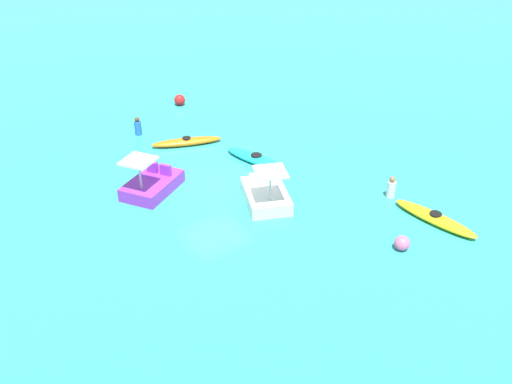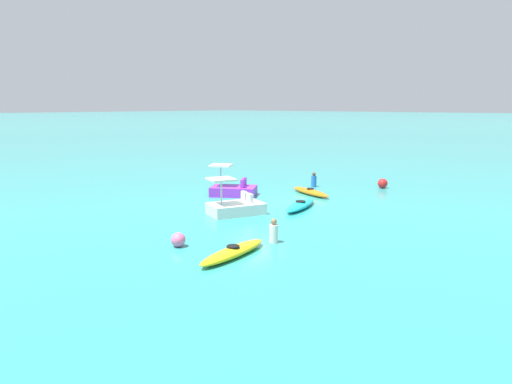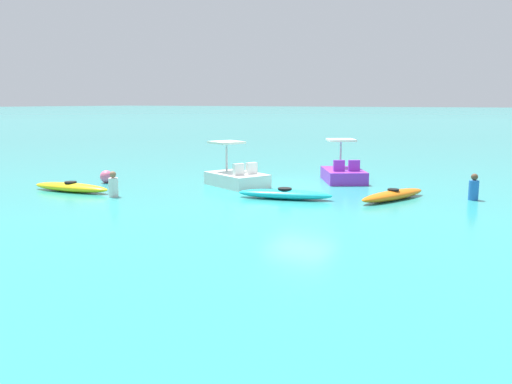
% 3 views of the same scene
% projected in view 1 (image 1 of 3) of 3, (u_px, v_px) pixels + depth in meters
% --- Properties ---
extents(ground_plane, '(600.00, 600.00, 0.00)m').
position_uv_depth(ground_plane, '(213.00, 184.00, 21.65)').
color(ground_plane, teal).
extents(kayak_cyan, '(3.27, 1.60, 0.37)m').
position_uv_depth(kayak_cyan, '(256.00, 159.00, 23.19)').
color(kayak_cyan, '#19B7C6').
rests_on(kayak_cyan, ground_plane).
extents(kayak_yellow, '(3.30, 1.09, 0.37)m').
position_uv_depth(kayak_yellow, '(435.00, 218.00, 19.23)').
color(kayak_yellow, yellow).
rests_on(kayak_yellow, ground_plane).
extents(kayak_orange, '(1.60, 3.17, 0.37)m').
position_uv_depth(kayak_orange, '(187.00, 142.00, 24.66)').
color(kayak_orange, orange).
rests_on(kayak_orange, ground_plane).
extents(pedal_boat_purple, '(2.56, 2.83, 1.68)m').
position_uv_depth(pedal_boat_purple, '(152.00, 184.00, 21.01)').
color(pedal_boat_purple, purple).
rests_on(pedal_boat_purple, ground_plane).
extents(pedal_boat_white, '(2.79, 2.30, 1.68)m').
position_uv_depth(pedal_boat_white, '(266.00, 194.00, 20.31)').
color(pedal_boat_white, white).
rests_on(pedal_boat_white, ground_plane).
extents(buoy_pink, '(0.50, 0.50, 0.50)m').
position_uv_depth(buoy_pink, '(402.00, 243.00, 17.80)').
color(buoy_pink, pink).
rests_on(buoy_pink, ground_plane).
extents(buoy_red, '(0.57, 0.57, 0.57)m').
position_uv_depth(buoy_red, '(180.00, 100.00, 28.81)').
color(buoy_red, red).
rests_on(buoy_red, ground_plane).
extents(person_near_shore, '(0.32, 0.32, 0.88)m').
position_uv_depth(person_near_shore, '(391.00, 188.00, 20.61)').
color(person_near_shore, silver).
rests_on(person_near_shore, ground_plane).
extents(person_by_kayaks, '(0.34, 0.34, 0.88)m').
position_uv_depth(person_by_kayaks, '(138.00, 127.00, 25.52)').
color(person_by_kayaks, blue).
rests_on(person_by_kayaks, ground_plane).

